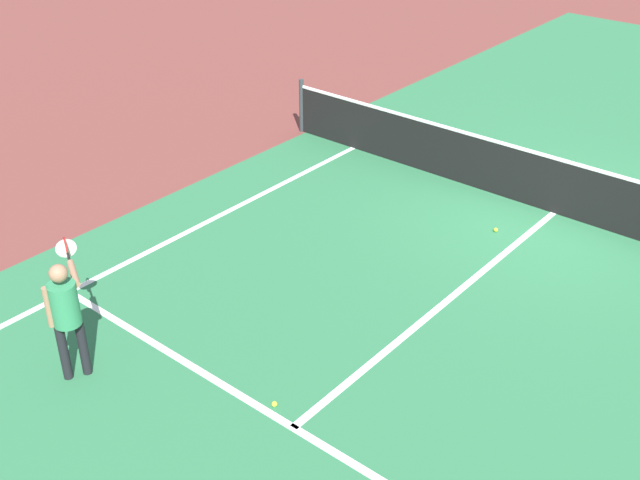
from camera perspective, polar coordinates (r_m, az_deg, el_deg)
ground_plane at (r=13.37m, az=16.52°, el=1.89°), size 60.00×60.00×0.00m
court_surface_inbounds at (r=13.37m, az=16.52°, el=1.89°), size 10.62×24.40×0.00m
line_sideline_left at (r=11.59m, az=-15.85°, el=-2.65°), size 0.10×11.89×0.01m
line_service_near at (r=8.81m, az=-1.94°, el=-13.38°), size 8.22×0.10×0.01m
line_center_service at (r=10.86m, az=9.33°, el=-4.21°), size 0.10×6.40×0.01m
net at (r=13.16m, az=16.83°, el=3.77°), size 10.93×0.09×1.07m
player_near at (r=9.36m, az=-17.90°, el=-4.71°), size 0.98×0.85×1.53m
tennis_ball_near_net at (r=12.57m, az=12.57°, el=0.72°), size 0.07×0.07×0.07m
tennis_ball_mid_court at (r=9.05m, az=-3.31°, el=-11.74°), size 0.07×0.07×0.07m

